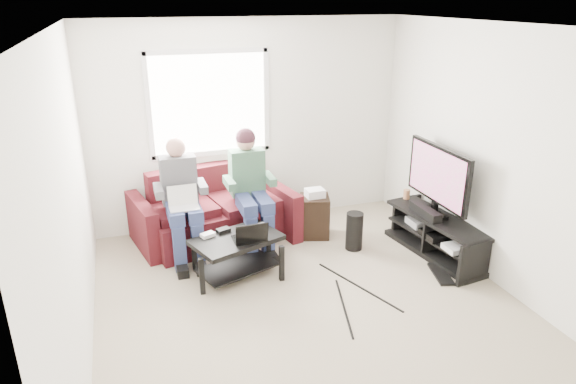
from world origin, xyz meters
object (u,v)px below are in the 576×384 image
Objects in this scene: tv at (438,177)px; end_table at (314,215)px; tv_stand at (437,238)px; coffee_table at (237,248)px; subwoofer at (354,231)px; sofa at (213,214)px.

end_table is at bearing 144.97° from tv.
tv_stand is 2.33× the size of end_table.
coffee_table is 2.27× the size of subwoofer.
sofa reaches higher than tv_stand.
end_table is at bearing -15.27° from sofa.
tv is at bearing -35.03° from end_table.
subwoofer is 0.73× the size of end_table.
subwoofer is at bearing 158.89° from tv.
end_table reaches higher than subwoofer.
subwoofer is at bearing -28.22° from sofa.
tv_stand is 3.18× the size of subwoofer.
tv is at bearing -3.79° from coffee_table.
tv_stand is at bearing -88.53° from tv.
tv is at bearing 91.47° from tv_stand.
sofa is 2.70m from tv.
tv is (2.37, -1.14, 0.60)m from sofa.
tv_stand reaches higher than coffee_table.
tv_stand is (2.37, -1.24, -0.11)m from sofa.
sofa is 1.39× the size of tv_stand.
end_table is at bearing 30.07° from coffee_table.
end_table is (-0.32, 0.49, 0.05)m from subwoofer.
sofa is at bearing 164.73° from end_table.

